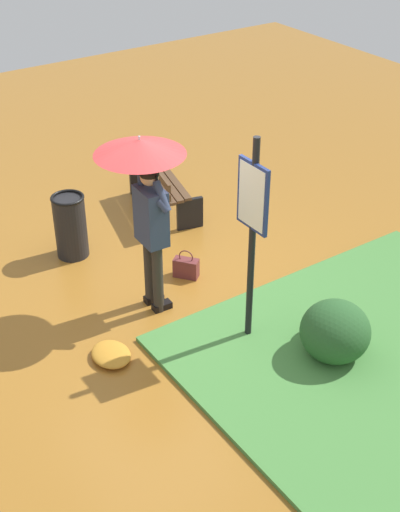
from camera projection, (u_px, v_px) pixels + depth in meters
ground_plane at (167, 296)px, 8.25m from camera, size 18.00×18.00×0.00m
person_with_umbrella at (145, 182)px, 7.30m from camera, size 0.96×0.96×2.04m
info_sign_post at (252, 219)px, 6.84m from camera, size 0.44×0.07×2.30m
handbag at (186, 267)px, 8.53m from camera, size 0.32×0.30×0.37m
park_bench at (162, 184)px, 9.80m from camera, size 1.42×0.69×0.75m
trash_bin at (70, 226)px, 8.79m from camera, size 0.42×0.42×0.83m
shrub_cluster at (334, 330)px, 7.22m from camera, size 0.79×0.72×0.65m
leaf_pile_by_bench at (111, 354)px, 7.29m from camera, size 0.48×0.38×0.11m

